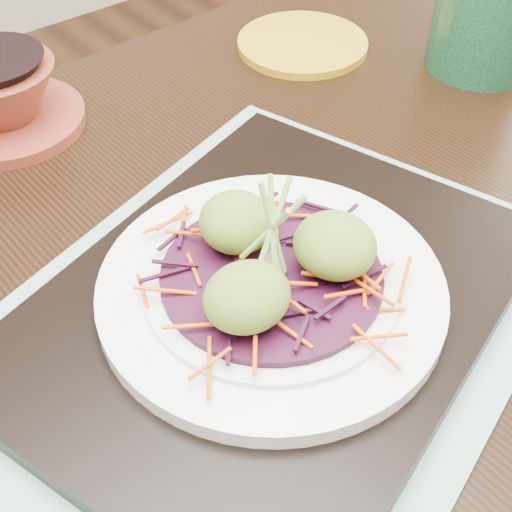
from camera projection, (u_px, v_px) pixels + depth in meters
dining_table at (203, 340)px, 0.71m from camera, size 1.23×0.84×0.76m
placemat at (271, 313)px, 0.60m from camera, size 0.60×0.52×0.00m
serving_tray at (271, 304)px, 0.59m from camera, size 0.51×0.44×0.02m
white_plate at (271, 288)px, 0.58m from camera, size 0.28×0.28×0.02m
cabbage_bed at (272, 276)px, 0.57m from camera, size 0.18×0.18×0.01m
carrot_julienne at (272, 268)px, 0.56m from camera, size 0.22×0.22×0.01m
guacamole_scoops at (273, 253)px, 0.55m from camera, size 0.16×0.14×0.05m
scallion_garnish at (273, 232)px, 0.54m from camera, size 0.07×0.07×0.10m
terracotta_bowl_set at (1, 100)px, 0.78m from camera, size 0.19×0.19×0.07m
yellow_plate at (302, 44)px, 0.93m from camera, size 0.19×0.19×0.01m
green_jar at (490, 8)px, 0.85m from camera, size 0.16×0.16×0.15m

